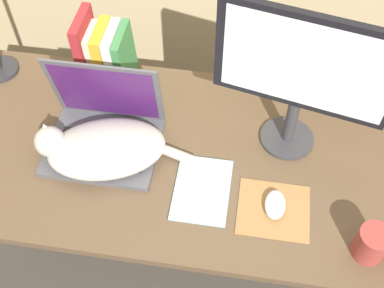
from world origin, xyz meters
name	(u,v)px	position (x,y,z in m)	size (l,w,h in m)	color
desk	(161,163)	(0.00, 0.37, 0.65)	(1.49, 0.73, 0.72)	brown
laptop	(104,131)	(-0.17, 0.37, 0.77)	(0.34, 0.27, 0.28)	#4C4C51
cat	(102,148)	(-0.16, 0.31, 0.77)	(0.48, 0.32, 0.13)	#B2ADA3
external_monitor	(303,74)	(0.39, 0.47, 1.01)	(0.49, 0.17, 0.48)	#333338
mousepad	(273,210)	(0.36, 0.21, 0.72)	(0.20, 0.19, 0.00)	olive
computer_mouse	(275,205)	(0.36, 0.21, 0.74)	(0.06, 0.10, 0.03)	silver
book_row	(105,55)	(-0.24, 0.65, 0.83)	(0.16, 0.16, 0.26)	maroon
notepad	(202,189)	(0.15, 0.24, 0.72)	(0.16, 0.23, 0.01)	#99C6E0
mug	(373,244)	(0.62, 0.12, 0.77)	(0.13, 0.09, 0.10)	#993833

